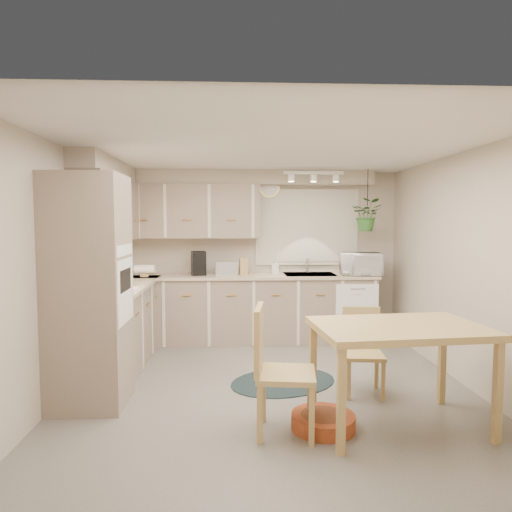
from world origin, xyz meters
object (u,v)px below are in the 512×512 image
object	(u,v)px
braided_rug	(283,382)
chair_left	(286,370)
chair_back	(364,352)
pet_bed	(323,422)
microwave	(361,261)
dining_table	(398,376)

from	to	relation	value
braided_rug	chair_left	bearing A→B (deg)	-95.11
chair_back	braided_rug	distance (m)	0.92
chair_back	pet_bed	world-z (taller)	chair_back
chair_left	microwave	world-z (taller)	microwave
chair_left	dining_table	bearing A→B (deg)	102.41
chair_back	dining_table	bearing A→B (deg)	103.38
braided_rug	pet_bed	size ratio (longest dim) A/B	2.20
dining_table	chair_back	bearing A→B (deg)	96.80
pet_bed	dining_table	bearing A→B (deg)	2.18
dining_table	chair_back	world-z (taller)	dining_table
chair_left	chair_back	world-z (taller)	chair_left
dining_table	chair_back	distance (m)	0.71
chair_left	braided_rug	world-z (taller)	chair_left
chair_left	microwave	xyz separation A→B (m)	(1.35, 2.73, 0.62)
dining_table	microwave	world-z (taller)	microwave
braided_rug	microwave	xyz separation A→B (m)	(1.25, 1.59, 1.12)
dining_table	pet_bed	size ratio (longest dim) A/B	2.58
chair_left	pet_bed	bearing A→B (deg)	107.85
chair_left	pet_bed	size ratio (longest dim) A/B	1.95
braided_rug	dining_table	bearing A→B (deg)	-52.32
dining_table	pet_bed	distance (m)	0.72
chair_left	chair_back	bearing A→B (deg)	140.33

